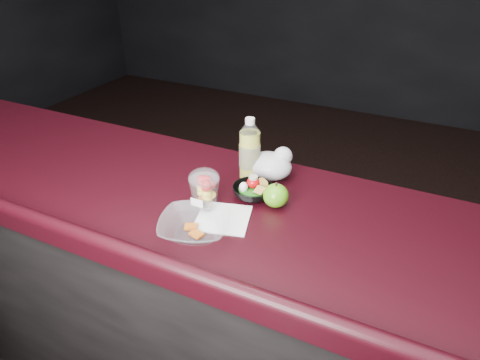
# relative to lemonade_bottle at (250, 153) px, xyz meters

# --- Properties ---
(counter) EXTENTS (4.06, 0.71, 1.02)m
(counter) POSITION_rel_lemonade_bottle_xyz_m (-0.05, -0.19, -0.60)
(counter) COLOR black
(counter) RESTS_ON ground
(lemonade_bottle) EXTENTS (0.07, 0.07, 0.23)m
(lemonade_bottle) POSITION_rel_lemonade_bottle_xyz_m (0.00, 0.00, 0.00)
(lemonade_bottle) COLOR gold
(lemonade_bottle) RESTS_ON counter
(fruit_cup) EXTENTS (0.10, 0.10, 0.14)m
(fruit_cup) POSITION_rel_lemonade_bottle_xyz_m (-0.04, -0.24, -0.02)
(fruit_cup) COLOR white
(fruit_cup) RESTS_ON counter
(green_apple) EXTENTS (0.08, 0.08, 0.09)m
(green_apple) POSITION_rel_lemonade_bottle_xyz_m (0.15, -0.13, -0.06)
(green_apple) COLOR #2C9010
(green_apple) RESTS_ON counter
(plastic_bag) EXTENTS (0.16, 0.13, 0.12)m
(plastic_bag) POSITION_rel_lemonade_bottle_xyz_m (0.07, 0.03, -0.04)
(plastic_bag) COLOR silver
(plastic_bag) RESTS_ON counter
(snack_bowl) EXTENTS (0.14, 0.14, 0.07)m
(snack_bowl) POSITION_rel_lemonade_bottle_xyz_m (0.07, -0.12, -0.07)
(snack_bowl) COLOR black
(snack_bowl) RESTS_ON counter
(takeout_bowl) EXTENTS (0.26, 0.26, 0.05)m
(takeout_bowl) POSITION_rel_lemonade_bottle_xyz_m (-0.00, -0.37, -0.07)
(takeout_bowl) COLOR silver
(takeout_bowl) RESTS_ON counter
(paper_napkin) EXTENTS (0.20, 0.20, 0.00)m
(paper_napkin) POSITION_rel_lemonade_bottle_xyz_m (0.04, -0.27, -0.09)
(paper_napkin) COLOR white
(paper_napkin) RESTS_ON counter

